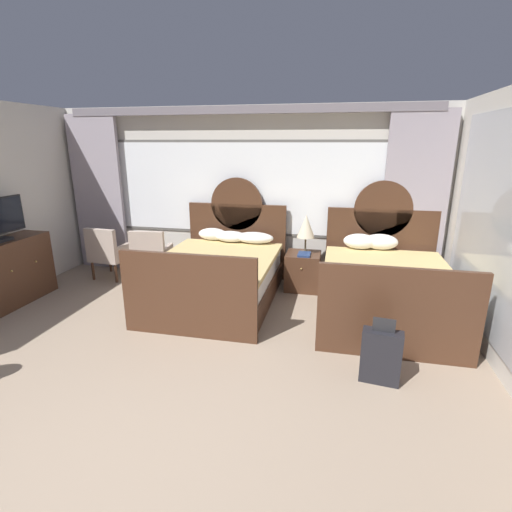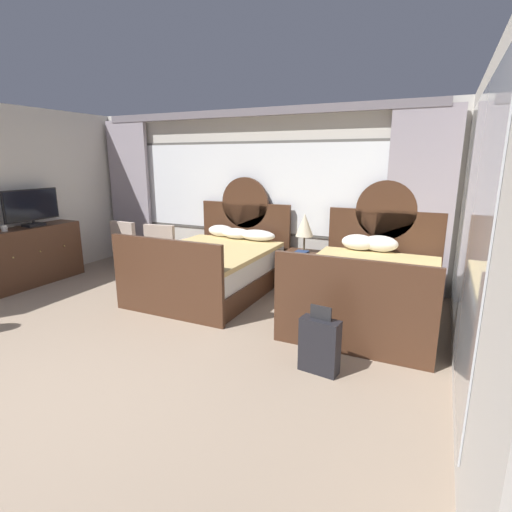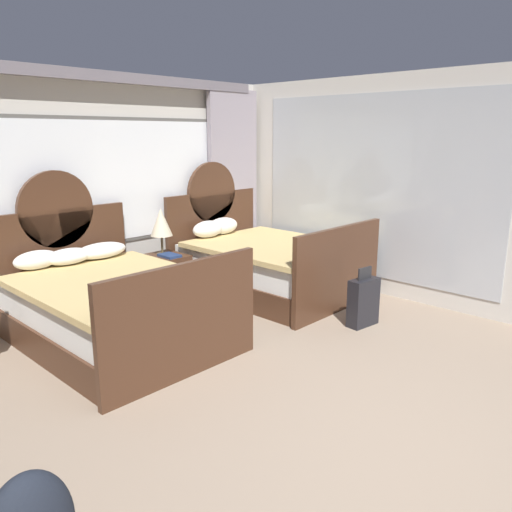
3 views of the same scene
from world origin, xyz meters
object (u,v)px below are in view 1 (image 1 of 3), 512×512
at_px(suitcase_on_floor, 381,356).
at_px(nightstand_between_beds, 303,271).
at_px(book_on_nightstand, 304,254).
at_px(bed_near_window, 219,274).
at_px(armchair_by_window_centre, 108,251).
at_px(table_lamp_on_nightstand, 306,227).
at_px(armchair_by_window_left, 151,254).
at_px(bed_near_mirror, 384,287).

bearing_deg(suitcase_on_floor, nightstand_between_beds, 112.80).
bearing_deg(book_on_nightstand, nightstand_between_beds, 101.82).
xyz_separation_m(bed_near_window, armchair_by_window_centre, (-2.02, 0.47, 0.09)).
bearing_deg(nightstand_between_beds, book_on_nightstand, -78.18).
height_order(table_lamp_on_nightstand, suitcase_on_floor, table_lamp_on_nightstand).
bearing_deg(nightstand_between_beds, bed_near_window, -148.92).
xyz_separation_m(nightstand_between_beds, book_on_nightstand, (0.02, -0.10, 0.29)).
relative_size(nightstand_between_beds, book_on_nightstand, 2.15).
bearing_deg(armchair_by_window_left, suitcase_on_floor, -31.52).
bearing_deg(bed_near_window, armchair_by_window_centre, 166.91).
height_order(bed_near_window, armchair_by_window_left, bed_near_window).
height_order(book_on_nightstand, suitcase_on_floor, suitcase_on_floor).
xyz_separation_m(book_on_nightstand, suitcase_on_floor, (0.92, -2.14, -0.31)).
height_order(armchair_by_window_left, suitcase_on_floor, armchair_by_window_left).
height_order(book_on_nightstand, armchair_by_window_left, armchair_by_window_left).
bearing_deg(armchair_by_window_left, book_on_nightstand, 2.39).
distance_m(nightstand_between_beds, book_on_nightstand, 0.31).
xyz_separation_m(book_on_nightstand, armchair_by_window_centre, (-3.16, -0.10, -0.12)).
bearing_deg(book_on_nightstand, armchair_by_window_left, -177.61).
bearing_deg(table_lamp_on_nightstand, bed_near_window, -147.90).
bearing_deg(armchair_by_window_left, table_lamp_on_nightstand, 5.76).
relative_size(bed_near_mirror, nightstand_between_beds, 3.94).
xyz_separation_m(bed_near_mirror, armchair_by_window_left, (-3.50, 0.48, 0.09)).
xyz_separation_m(armchair_by_window_centre, suitcase_on_floor, (4.08, -2.04, -0.20)).
distance_m(bed_near_mirror, nightstand_between_beds, 1.31).
relative_size(armchair_by_window_left, armchair_by_window_centre, 1.00).
distance_m(armchair_by_window_left, armchair_by_window_centre, 0.76).
relative_size(bed_near_window, nightstand_between_beds, 3.94).
height_order(armchair_by_window_centre, suitcase_on_floor, armchair_by_window_centre).
distance_m(bed_near_window, nightstand_between_beds, 1.31).
bearing_deg(suitcase_on_floor, table_lamp_on_nightstand, 111.97).
distance_m(table_lamp_on_nightstand, armchair_by_window_left, 2.47).
distance_m(bed_near_window, armchair_by_window_centre, 2.08).
relative_size(nightstand_between_beds, suitcase_on_floor, 0.87).
bearing_deg(bed_near_window, book_on_nightstand, 26.68).
height_order(table_lamp_on_nightstand, armchair_by_window_left, table_lamp_on_nightstand).
bearing_deg(nightstand_between_beds, bed_near_mirror, -31.38).
distance_m(book_on_nightstand, armchair_by_window_centre, 3.16).
bearing_deg(armchair_by_window_centre, book_on_nightstand, 1.83).
xyz_separation_m(bed_near_window, table_lamp_on_nightstand, (1.14, 0.71, 0.59)).
relative_size(book_on_nightstand, armchair_by_window_centre, 0.30).
height_order(table_lamp_on_nightstand, book_on_nightstand, table_lamp_on_nightstand).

